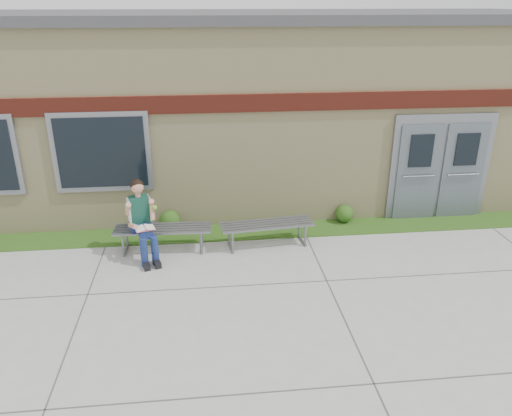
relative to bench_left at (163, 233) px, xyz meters
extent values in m
plane|color=#9E9E99|center=(1.85, -1.97, -0.36)|extent=(80.00, 80.00, 0.00)
cube|color=#224612|center=(1.85, 0.63, -0.35)|extent=(16.00, 0.80, 0.02)
cube|color=beige|center=(1.85, 4.03, 1.64)|extent=(16.00, 6.00, 4.00)
cube|color=#3F3F42|center=(1.85, 4.03, 3.74)|extent=(16.20, 6.20, 0.20)
cube|color=maroon|center=(1.85, 1.00, 2.24)|extent=(16.00, 0.06, 0.35)
cube|color=slate|center=(-1.15, 0.99, 1.34)|extent=(1.90, 0.08, 1.60)
cube|color=black|center=(-1.15, 0.95, 1.34)|extent=(1.70, 0.04, 1.40)
cube|color=slate|center=(5.85, 0.99, 0.79)|extent=(2.20, 0.08, 2.30)
cube|color=#515A61|center=(5.35, 0.94, 0.69)|extent=(0.92, 0.06, 2.10)
cube|color=#515A61|center=(6.35, 0.94, 0.69)|extent=(0.92, 0.06, 2.10)
cube|color=slate|center=(0.00, 0.00, 0.09)|extent=(1.84, 0.57, 0.04)
cube|color=slate|center=(-0.73, 0.00, -0.16)|extent=(0.06, 0.51, 0.41)
cube|color=slate|center=(0.73, 0.00, -0.16)|extent=(0.06, 0.51, 0.41)
cube|color=slate|center=(2.00, 0.00, 0.08)|extent=(1.84, 0.68, 0.03)
cube|color=slate|center=(1.28, 0.00, -0.16)|extent=(0.10, 0.50, 0.41)
cube|color=slate|center=(2.72, 0.00, -0.16)|extent=(0.10, 0.50, 0.41)
cube|color=navy|center=(-0.39, -0.05, 0.20)|extent=(0.43, 0.36, 0.18)
cube|color=#103B2A|center=(-0.39, -0.07, 0.54)|extent=(0.40, 0.31, 0.50)
sphere|color=tan|center=(-0.38, -0.08, 0.97)|extent=(0.29, 0.29, 0.23)
sphere|color=black|center=(-0.39, -0.06, 1.00)|extent=(0.30, 0.30, 0.24)
cylinder|color=navy|center=(-0.40, -0.35, 0.22)|extent=(0.29, 0.49, 0.16)
cylinder|color=navy|center=(-0.21, -0.29, 0.22)|extent=(0.29, 0.49, 0.16)
cylinder|color=navy|center=(-0.30, -0.60, -0.09)|extent=(0.13, 0.13, 0.55)
cylinder|color=navy|center=(-0.11, -0.54, -0.09)|extent=(0.13, 0.13, 0.55)
cube|color=black|center=(-0.28, -0.67, -0.31)|extent=(0.19, 0.30, 0.11)
cube|color=black|center=(-0.09, -0.61, -0.31)|extent=(0.19, 0.30, 0.11)
cylinder|color=tan|center=(-0.57, -0.20, 0.60)|extent=(0.17, 0.26, 0.29)
cylinder|color=tan|center=(-0.17, -0.07, 0.60)|extent=(0.17, 0.26, 0.29)
cube|color=white|center=(-0.27, -0.45, 0.33)|extent=(0.40, 0.33, 0.02)
cube|color=#DA515A|center=(-0.27, -0.45, 0.31)|extent=(0.40, 0.34, 0.01)
sphere|color=#72B530|center=(-0.09, -0.21, 0.61)|extent=(0.09, 0.09, 0.09)
sphere|color=#224612|center=(0.07, 0.88, -0.14)|extent=(0.42, 0.42, 0.42)
sphere|color=#224612|center=(3.79, 0.88, -0.15)|extent=(0.38, 0.38, 0.38)
camera|label=1|loc=(0.84, -8.70, 4.10)|focal=35.00mm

